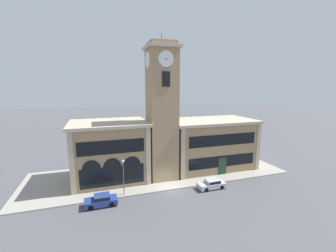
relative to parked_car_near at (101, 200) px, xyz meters
The scene contains 8 objects.
ground_plane 10.06m from the parked_car_near, ahead, with size 300.00×300.00×0.00m, color #4C4C51.
sidewalk_kerb 12.85m from the parked_car_near, 39.17° to the left, with size 43.21×13.68×0.15m.
clock_tower 15.47m from the parked_car_near, 31.88° to the left, with size 5.01×5.01×22.80m.
town_hall_left_wing 9.53m from the parked_car_near, 77.91° to the left, with size 12.07×9.61×9.47m.
town_hall_right_wing 22.02m from the parked_car_near, 22.96° to the left, with size 15.85×9.61×9.01m.
parked_car_near is the anchor object (origin of this frame).
parked_car_mid 15.78m from the parked_car_near, ahead, with size 4.13×1.80×1.38m.
street_lamp 4.54m from the parked_car_near, 31.67° to the left, with size 0.36×0.36×4.98m.
Camera 1 is at (-10.24, -28.97, 14.85)m, focal length 24.00 mm.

